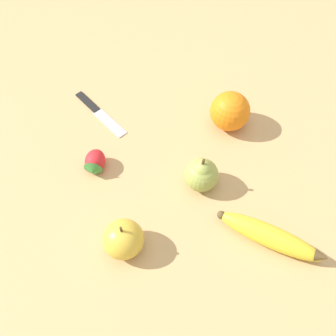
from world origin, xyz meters
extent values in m
plane|color=tan|center=(0.00, 0.00, 0.00)|extent=(3.00, 3.00, 0.00)
ellipsoid|color=yellow|center=(-0.16, -0.15, 0.02)|extent=(0.13, 0.18, 0.04)
cone|color=brown|center=(-0.21, -0.23, 0.03)|extent=(0.03, 0.04, 0.03)
sphere|color=brown|center=(-0.12, -0.07, 0.02)|extent=(0.02, 0.02, 0.02)
sphere|color=orange|center=(0.11, -0.12, 0.04)|extent=(0.08, 0.08, 0.08)
sphere|color=#99A84C|center=(-0.04, -0.04, 0.03)|extent=(0.07, 0.07, 0.07)
sphere|color=#99A84C|center=(-0.04, -0.04, 0.05)|extent=(0.04, 0.04, 0.04)
cylinder|color=#4C3319|center=(-0.04, -0.04, 0.08)|extent=(0.01, 0.01, 0.02)
ellipsoid|color=red|center=(0.01, 0.16, 0.02)|extent=(0.06, 0.05, 0.04)
cone|color=#3D8438|center=(-0.01, 0.17, 0.02)|extent=(0.02, 0.04, 0.04)
ellipsoid|color=gold|center=(-0.16, 0.10, 0.03)|extent=(0.07, 0.07, 0.07)
cylinder|color=#4C3319|center=(-0.16, 0.10, 0.07)|extent=(0.00, 0.00, 0.01)
cube|color=silver|center=(0.13, 0.14, 0.00)|extent=(0.09, 0.08, 0.00)
cube|color=black|center=(0.19, 0.19, 0.00)|extent=(0.07, 0.06, 0.01)
camera|label=1|loc=(-0.44, 0.04, 0.66)|focal=42.00mm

